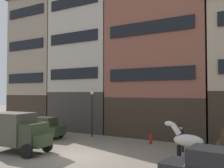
{
  "coord_description": "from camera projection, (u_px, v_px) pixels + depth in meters",
  "views": [
    {
      "loc": [
        9.69,
        -12.33,
        3.98
      ],
      "look_at": [
        1.49,
        2.09,
        4.57
      ],
      "focal_mm": 39.66,
      "sensor_mm": 36.0,
      "label": 1
    }
  ],
  "objects": [
    {
      "name": "draft_horse",
      "position": [
        187.0,
        140.0,
        14.15
      ],
      "size": [
        2.35,
        0.65,
        2.3
      ],
      "color": "beige",
      "rests_on": "ground_plane"
    },
    {
      "name": "building_center_right",
      "position": [
        161.0,
        50.0,
        23.68
      ],
      "size": [
        9.5,
        6.53,
        16.04
      ],
      "color": "#33281E",
      "rests_on": "ground_plane"
    },
    {
      "name": "building_center_left",
      "position": [
        90.0,
        58.0,
        27.7
      ],
      "size": [
        7.54,
        6.53,
        15.61
      ],
      "color": "#38332D",
      "rests_on": "ground_plane"
    },
    {
      "name": "streetlamp_curbside",
      "position": [
        92.0,
        107.0,
        22.5
      ],
      "size": [
        0.32,
        0.32,
        4.12
      ],
      "color": "black",
      "rests_on": "ground_plane"
    },
    {
      "name": "fire_hydrant_curbside",
      "position": [
        151.0,
        139.0,
        19.14
      ],
      "size": [
        0.24,
        0.24,
        0.83
      ],
      "color": "maroon",
      "rests_on": "ground_plane"
    },
    {
      "name": "delivery_truck_near",
      "position": [
        18.0,
        131.0,
        16.56
      ],
      "size": [
        4.48,
        2.45,
        2.62
      ],
      "color": "#2D3823",
      "rests_on": "ground_plane"
    },
    {
      "name": "sedan_light",
      "position": [
        44.0,
        128.0,
        21.75
      ],
      "size": [
        3.83,
        2.14,
        1.83
      ],
      "color": "#2D3823",
      "rests_on": "ground_plane"
    },
    {
      "name": "ground_plane",
      "position": [
        75.0,
        157.0,
        15.36
      ],
      "size": [
        120.0,
        120.0,
        0.0
      ],
      "primitive_type": "plane",
      "color": "slate"
    },
    {
      "name": "pedestrian_officer",
      "position": [
        181.0,
        137.0,
        16.7
      ],
      "size": [
        0.51,
        0.51,
        1.79
      ],
      "color": "black",
      "rests_on": "ground_plane"
    },
    {
      "name": "building_far_left",
      "position": [
        45.0,
        61.0,
        31.14
      ],
      "size": [
        7.08,
        6.53,
        15.8
      ],
      "color": "#33281E",
      "rests_on": "ground_plane"
    }
  ]
}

